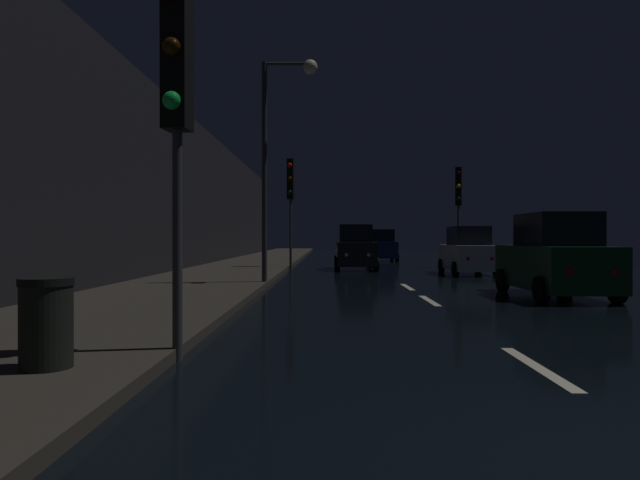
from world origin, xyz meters
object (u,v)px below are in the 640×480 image
Objects in this scene: car_distant_taillights at (382,246)px; car_parked_right_near at (555,259)px; streetlamp_overhead at (280,135)px; car_parked_right_far at (468,252)px; traffic_light_far_right at (458,194)px; traffic_light_near_left at (177,80)px; trash_bin_curbside at (46,323)px; traffic_light_far_left at (291,189)px; car_approaching_headlights at (355,249)px.

car_parked_right_near is at bearing -174.30° from car_distant_taillights.
streetlamp_overhead is 1.66× the size of car_parked_right_near.
car_parked_right_far is (2.21, -13.35, -0.03)m from car_distant_taillights.
traffic_light_far_right reaches higher than car_parked_right_far.
traffic_light_near_left is (-8.34, -21.35, -0.24)m from traffic_light_far_right.
streetlamp_overhead is at bearing -21.80° from traffic_light_far_right.
traffic_light_near_left reaches higher than trash_bin_curbside.
traffic_light_far_left is at bearing 91.69° from streetlamp_overhead.
streetlamp_overhead is 12.20m from trash_bin_curbside.
traffic_light_far_right is at bearing 67.20° from trash_bin_curbside.
trash_bin_curbside is at bearing 168.21° from car_distant_taillights.
trash_bin_curbside is 19.35m from car_parked_right_far.
traffic_light_far_right reaches higher than car_parked_right_near.
car_parked_right_near is at bearing -180.00° from car_parked_right_far.
streetlamp_overhead is 20.21m from car_distant_taillights.
traffic_light_far_right is 1.25× the size of car_distant_taillights.
car_parked_right_near is 8.80m from car_parked_right_far.
traffic_light_far_right is 1.06× the size of traffic_light_near_left.
traffic_light_near_left is 18.12m from car_parked_right_far.
car_parked_right_far is (7.55, 16.29, -2.50)m from traffic_light_near_left.
streetlamp_overhead is 10.28m from car_approaching_headlights.
car_approaching_headlights is at bearing 176.44° from traffic_light_near_left.
traffic_light_near_left is at bearing 155.14° from car_parked_right_far.
car_parked_right_far is at bearing 39.37° from streetlamp_overhead.
trash_bin_curbside is 31.34m from car_distant_taillights.
car_parked_right_near is at bearing 10.96° from traffic_light_far_right.
traffic_light_far_right is 5.37× the size of trash_bin_curbside.
traffic_light_far_left is 5.58× the size of trash_bin_curbside.
traffic_light_far_right reaches higher than trash_bin_curbside.
car_parked_right_near is (8.62, 8.52, 0.34)m from trash_bin_curbside.
streetlamp_overhead is 7.43× the size of trash_bin_curbside.
traffic_light_far_right is at bearing -8.92° from car_parked_right_far.
traffic_light_far_left is 20.97m from trash_bin_curbside.
trash_bin_curbside is 0.22× the size of car_parked_right_near.
car_parked_right_near is at bearing 44.69° from trash_bin_curbside.
streetlamp_overhead is 10.00m from car_parked_right_far.
car_distant_taillights is (6.40, 30.68, 0.30)m from trash_bin_curbside.
car_approaching_headlights reaches higher than car_distant_taillights.
traffic_light_far_right is 13.58m from streetlamp_overhead.
trash_bin_curbside is 0.22× the size of car_approaching_headlights.
traffic_light_far_left is at bearing 152.31° from car_distant_taillights.
car_distant_taillights is 13.54m from car_parked_right_far.
traffic_light_far_right is 24.47m from trash_bin_curbside.
car_parked_right_far is (8.62, 17.32, 0.27)m from trash_bin_curbside.
car_parked_right_far is at bearing 53.03° from car_approaching_headlights.
trash_bin_curbside is (-1.17, -20.70, -3.17)m from traffic_light_far_left.
car_parked_right_far is (0.00, 8.80, -0.07)m from car_parked_right_near.
car_parked_right_near is 22.27m from car_distant_taillights.
car_distant_taillights is at bearing 167.60° from car_approaching_headlights.
car_parked_right_far is at bearing 160.65° from traffic_light_near_left.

